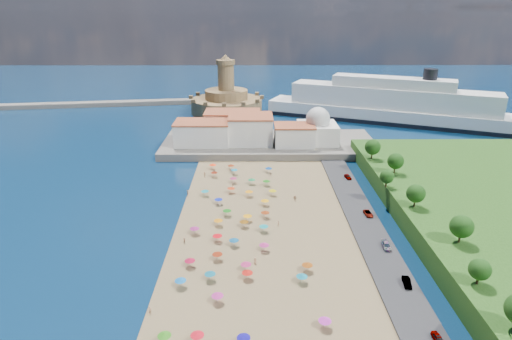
{
  "coord_description": "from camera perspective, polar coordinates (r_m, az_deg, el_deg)",
  "views": [
    {
      "loc": [
        3.19,
        -101.8,
        56.46
      ],
      "look_at": [
        4.0,
        25.0,
        8.0
      ],
      "focal_mm": 30.0,
      "sensor_mm": 36.0,
      "label": 1
    }
  ],
  "objects": [
    {
      "name": "ground",
      "position": [
        116.45,
        -1.91,
        -8.1
      ],
      "size": [
        700.0,
        700.0,
        0.0
      ],
      "primitive_type": "plane",
      "color": "#071938",
      "rests_on": "ground"
    },
    {
      "name": "terrace",
      "position": [
        183.37,
        1.78,
        3.46
      ],
      "size": [
        90.0,
        36.0,
        3.0
      ],
      "primitive_type": "cube",
      "color": "#59544C",
      "rests_on": "ground"
    },
    {
      "name": "jetty",
      "position": [
        217.49,
        -4.38,
        6.13
      ],
      "size": [
        18.0,
        70.0,
        2.4
      ],
      "primitive_type": "cube",
      "color": "#59544C",
      "rests_on": "ground"
    },
    {
      "name": "breakwater",
      "position": [
        284.22,
        -24.07,
        7.92
      ],
      "size": [
        199.03,
        34.77,
        2.6
      ],
      "primitive_type": "cube",
      "rotation": [
        0.0,
        0.0,
        0.14
      ],
      "color": "#59544C",
      "rests_on": "ground"
    },
    {
      "name": "waterfront_buildings",
      "position": [
        182.16,
        -2.32,
        5.43
      ],
      "size": [
        57.0,
        29.0,
        11.0
      ],
      "color": "silver",
      "rests_on": "terrace"
    },
    {
      "name": "domed_building",
      "position": [
        181.2,
        8.19,
        5.51
      ],
      "size": [
        16.0,
        16.0,
        15.0
      ],
      "color": "silver",
      "rests_on": "terrace"
    },
    {
      "name": "fortress",
      "position": [
        245.39,
        -3.96,
        9.16
      ],
      "size": [
        40.0,
        40.0,
        32.4
      ],
      "color": "olive",
      "rests_on": "ground"
    },
    {
      "name": "cruise_ship",
      "position": [
        234.62,
        17.49,
        8.13
      ],
      "size": [
        126.52,
        69.26,
        28.28
      ],
      "color": "black",
      "rests_on": "ground"
    },
    {
      "name": "beach_parasols",
      "position": [
        105.81,
        -2.67,
        -9.99
      ],
      "size": [
        32.06,
        113.94,
        2.2
      ],
      "color": "gray",
      "rests_on": "beach"
    },
    {
      "name": "beachgoers",
      "position": [
        117.16,
        -2.84,
        -7.3
      ],
      "size": [
        35.29,
        94.26,
        1.82
      ],
      "color": "tan",
      "rests_on": "beach"
    },
    {
      "name": "parked_cars",
      "position": [
        116.57,
        16.2,
        -8.21
      ],
      "size": [
        2.33,
        81.38,
        1.37
      ],
      "color": "gray",
      "rests_on": "promenade"
    },
    {
      "name": "hillside_trees",
      "position": [
        114.49,
        22.21,
        -4.72
      ],
      "size": [
        12.07,
        109.03,
        7.07
      ],
      "color": "#382314",
      "rests_on": "hillside"
    }
  ]
}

